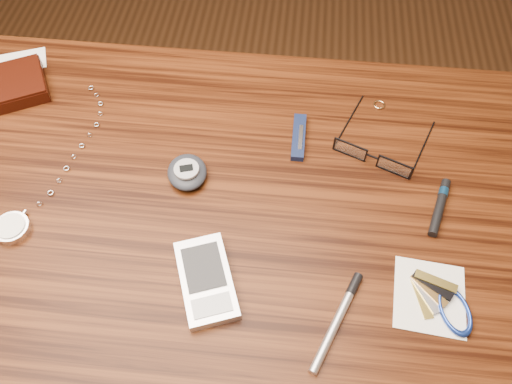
# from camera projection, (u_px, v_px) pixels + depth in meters

# --- Properties ---
(ground) EXTENTS (3.80, 3.80, 0.00)m
(ground) POSITION_uv_depth(u_px,v_px,m) (243.00, 355.00, 1.36)
(ground) COLOR #472814
(ground) RESTS_ON ground
(desk) EXTENTS (1.00, 0.70, 0.75)m
(desk) POSITION_uv_depth(u_px,v_px,m) (235.00, 245.00, 0.82)
(desk) COLOR #3B1A09
(desk) RESTS_ON ground
(wallet_and_card) EXTENTS (0.16, 0.19, 0.03)m
(wallet_and_card) POSITION_uv_depth(u_px,v_px,m) (9.00, 86.00, 0.87)
(wallet_and_card) COLOR black
(wallet_and_card) RESTS_ON desk
(eyeglasses) EXTENTS (0.17, 0.17, 0.03)m
(eyeglasses) POSITION_uv_depth(u_px,v_px,m) (374.00, 155.00, 0.78)
(eyeglasses) COLOR black
(eyeglasses) RESTS_ON desk
(gold_ring) EXTENTS (0.03, 0.03, 0.00)m
(gold_ring) POSITION_uv_depth(u_px,v_px,m) (379.00, 105.00, 0.86)
(gold_ring) COLOR #E0AE72
(gold_ring) RESTS_ON desk
(pocket_watch) EXTENTS (0.10, 0.32, 0.02)m
(pocket_watch) POSITION_uv_depth(u_px,v_px,m) (16.00, 223.00, 0.72)
(pocket_watch) COLOR silver
(pocket_watch) RESTS_ON desk
(pda_phone) EXTENTS (0.11, 0.14, 0.02)m
(pda_phone) POSITION_uv_depth(u_px,v_px,m) (206.00, 280.00, 0.67)
(pda_phone) COLOR #BCBCC1
(pda_phone) RESTS_ON desk
(pedometer) EXTENTS (0.08, 0.08, 0.03)m
(pedometer) POSITION_uv_depth(u_px,v_px,m) (187.00, 172.00, 0.77)
(pedometer) COLOR black
(pedometer) RESTS_ON desk
(notepad_keys) EXTENTS (0.12, 0.11, 0.01)m
(notepad_keys) POSITION_uv_depth(u_px,v_px,m) (442.00, 302.00, 0.66)
(notepad_keys) COLOR white
(notepad_keys) RESTS_ON desk
(pocket_knife) EXTENTS (0.02, 0.09, 0.01)m
(pocket_knife) POSITION_uv_depth(u_px,v_px,m) (299.00, 137.00, 0.81)
(pocket_knife) COLOR black
(pocket_knife) RESTS_ON desk
(silver_pen) EXTENTS (0.07, 0.14, 0.01)m
(silver_pen) POSITION_uv_depth(u_px,v_px,m) (341.00, 313.00, 0.65)
(silver_pen) COLOR #B8B7BD
(silver_pen) RESTS_ON desk
(black_blue_pen) EXTENTS (0.04, 0.10, 0.01)m
(black_blue_pen) POSITION_uv_depth(u_px,v_px,m) (440.00, 205.00, 0.74)
(black_blue_pen) COLOR black
(black_blue_pen) RESTS_ON desk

